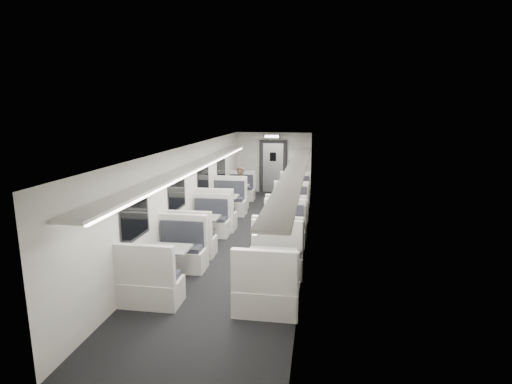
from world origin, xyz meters
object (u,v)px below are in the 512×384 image
(booth_left_a, at_px, (237,194))
(booth_left_d, at_px, (167,266))
(passenger, at_px, (240,189))
(vestibule_door, at_px, (273,167))
(booth_right_a, at_px, (293,199))
(booth_left_c, at_px, (202,230))
(exit_sign, at_px, (272,136))
(booth_right_d, at_px, (272,272))
(booth_left_b, at_px, (223,208))
(booth_right_b, at_px, (289,214))
(booth_right_c, at_px, (281,240))

(booth_left_a, distance_m, booth_left_d, 6.69)
(passenger, distance_m, vestibule_door, 3.36)
(booth_left_d, height_order, booth_right_a, booth_right_a)
(booth_left_c, relative_size, exit_sign, 3.30)
(booth_right_d, bearing_deg, exit_sign, 96.76)
(booth_left_d, distance_m, booth_right_d, 2.00)
(passenger, bearing_deg, booth_left_d, -77.79)
(vestibule_door, bearing_deg, passenger, -102.03)
(booth_left_c, height_order, booth_right_a, booth_right_a)
(booth_left_b, height_order, booth_right_b, booth_left_b)
(booth_left_c, relative_size, booth_right_b, 0.95)
(booth_left_d, bearing_deg, booth_right_c, 42.52)
(booth_right_c, distance_m, booth_right_d, 1.82)
(booth_right_a, distance_m, exit_sign, 3.19)
(exit_sign, bearing_deg, vestibule_door, 90.00)
(booth_left_c, height_order, vestibule_door, vestibule_door)
(booth_left_c, distance_m, booth_right_b, 2.68)
(booth_left_b, bearing_deg, booth_right_d, -65.79)
(booth_left_a, bearing_deg, passenger, -73.62)
(booth_right_b, height_order, vestibule_door, vestibule_door)
(booth_left_b, xyz_separation_m, exit_sign, (1.00, 3.99, 1.88))
(booth_right_a, xyz_separation_m, booth_right_d, (0.00, -6.08, 0.00))
(booth_right_d, xyz_separation_m, vestibule_door, (-1.00, 8.92, 0.65))
(booth_right_a, xyz_separation_m, booth_right_c, (0.00, -4.26, -0.01))
(booth_left_d, xyz_separation_m, exit_sign, (1.00, 8.45, 1.90))
(booth_left_c, relative_size, passenger, 1.37)
(booth_left_d, bearing_deg, booth_left_a, 90.00)
(passenger, height_order, vestibule_door, vestibule_door)
(booth_right_c, relative_size, exit_sign, 3.39)
(booth_left_a, relative_size, passenger, 1.31)
(booth_left_b, relative_size, vestibule_door, 1.07)
(booth_left_b, relative_size, booth_right_c, 1.07)
(booth_left_b, bearing_deg, booth_left_a, 90.00)
(booth_left_d, relative_size, booth_right_d, 0.98)
(booth_right_c, distance_m, vestibule_door, 7.20)
(booth_left_a, distance_m, exit_sign, 2.80)
(booth_right_b, bearing_deg, exit_sign, 103.03)
(booth_right_b, xyz_separation_m, passenger, (-1.70, 1.53, 0.36))
(booth_right_a, relative_size, passenger, 1.43)
(booth_right_a, bearing_deg, exit_sign, 113.00)
(booth_left_a, relative_size, booth_left_c, 0.96)
(booth_left_d, height_order, booth_right_d, booth_right_d)
(booth_left_b, height_order, booth_right_c, booth_left_b)
(booth_right_b, height_order, booth_right_c, booth_right_b)
(booth_left_a, xyz_separation_m, vestibule_door, (1.00, 2.25, 0.69))
(booth_left_a, distance_m, passenger, 1.14)
(booth_right_b, bearing_deg, booth_right_c, -90.00)
(booth_right_d, bearing_deg, booth_left_b, 114.21)
(booth_right_d, bearing_deg, booth_right_b, 90.00)
(booth_left_a, xyz_separation_m, booth_left_b, (0.00, -2.23, 0.05))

